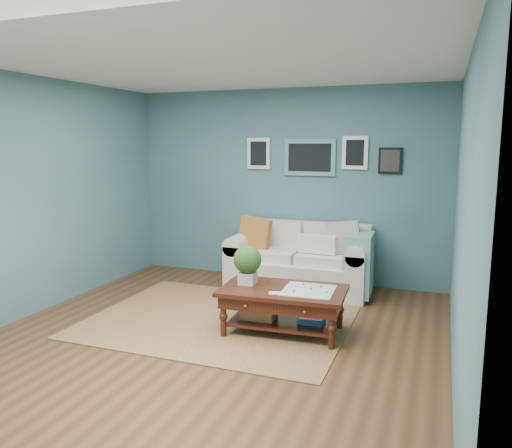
% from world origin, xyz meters
% --- Properties ---
extents(room_shell, '(5.00, 5.02, 2.70)m').
position_xyz_m(room_shell, '(0.01, 0.06, 1.36)').
color(room_shell, brown).
rests_on(room_shell, ground).
extents(area_rug, '(2.80, 2.24, 0.01)m').
position_xyz_m(area_rug, '(-0.15, 0.56, 0.01)').
color(area_rug, brown).
rests_on(area_rug, ground).
extents(loveseat, '(1.90, 0.86, 0.98)m').
position_xyz_m(loveseat, '(0.43, 2.03, 0.40)').
color(loveseat, beige).
rests_on(loveseat, ground).
extents(coffee_table, '(1.31, 0.81, 0.89)m').
position_xyz_m(coffee_table, '(0.55, 0.45, 0.39)').
color(coffee_table, black).
rests_on(coffee_table, ground).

